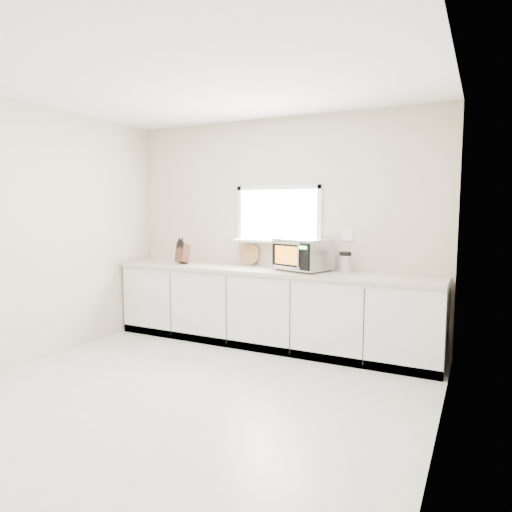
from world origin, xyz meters
The scene contains 8 objects.
ground centered at (0.00, 0.00, 0.00)m, with size 4.00×4.00×0.00m, color beige.
back_wall centered at (0.00, 2.00, 1.36)m, with size 4.00×0.17×2.70m.
cabinets centered at (0.00, 1.70, 0.44)m, with size 3.92×0.60×0.88m, color silver.
countertop centered at (0.00, 1.69, 0.90)m, with size 3.92×0.64×0.04m, color beige.
microwave centered at (0.40, 1.76, 1.11)m, with size 0.67×0.60×0.36m.
knife_block centered at (-1.19, 1.65, 1.06)m, with size 0.14×0.24×0.33m.
cutting_board centered at (-0.38, 1.94, 1.05)m, with size 0.27×0.27×0.02m, color #9C6D3C.
coffee_grinder centered at (0.89, 1.78, 1.04)m, with size 0.16×0.16×0.24m.
Camera 1 is at (2.24, -3.09, 1.64)m, focal length 32.00 mm.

